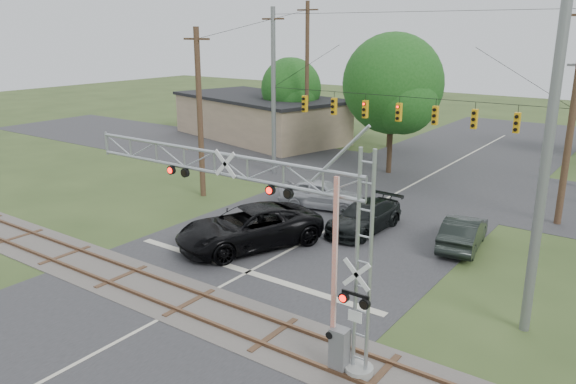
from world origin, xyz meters
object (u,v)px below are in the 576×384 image
Objects in this scene: car_dark at (364,217)px; commercial_building at (259,117)px; pickup_black at (249,227)px; crossing_gantry at (267,217)px; sedan_silver at (321,194)px; traffic_signal_span at (413,106)px.

commercial_building is at bearing 142.63° from car_dark.
pickup_black is 1.34× the size of car_dark.
car_dark is (3.44, 5.15, -0.21)m from pickup_black.
crossing_gantry is 2.24× the size of car_dark.
sedan_silver is 22.55m from commercial_building.
crossing_gantry is at bearing -80.22° from traffic_signal_span.
commercial_building reaches higher than car_dark.
crossing_gantry is 9.25m from pickup_black.
pickup_black reaches higher than sedan_silver.
pickup_black is (-2.76, -12.13, -4.67)m from traffic_signal_span.
traffic_signal_span is 3.89× the size of sedan_silver.
traffic_signal_span is 1.03× the size of commercial_building.
sedan_silver reaches higher than car_dark.
crossing_gantry reaches higher than sedan_silver.
pickup_black is 7.16m from sedan_silver.
pickup_black is at bearing -102.81° from traffic_signal_span.
traffic_signal_span reaches higher than car_dark.
sedan_silver is (-3.87, 2.00, 0.09)m from car_dark.
sedan_silver is (-6.35, 13.38, -3.55)m from crossing_gantry.
crossing_gantry is 0.62× the size of commercial_building.
crossing_gantry is 12.20m from car_dark.
crossing_gantry is at bearing -75.04° from car_dark.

